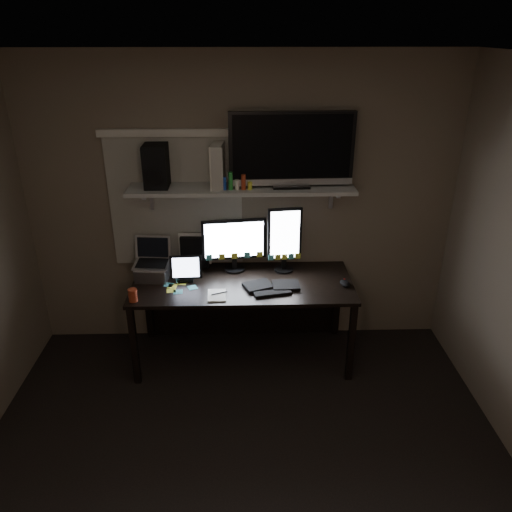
{
  "coord_description": "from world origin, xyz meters",
  "views": [
    {
      "loc": [
        0.01,
        -2.21,
        2.63
      ],
      "look_at": [
        0.11,
        1.25,
        1.04
      ],
      "focal_mm": 35.0,
      "sensor_mm": 36.0,
      "label": 1
    }
  ],
  "objects_px": {
    "game_console": "(218,165)",
    "tv": "(292,150)",
    "monitor_portrait": "(284,240)",
    "keyboard": "(272,286)",
    "monitor_landscape": "(234,245)",
    "laptop": "(152,261)",
    "desk": "(243,294)",
    "tablet": "(186,268)",
    "speaker": "(156,166)",
    "mouse": "(345,283)",
    "cup": "(133,295)"
  },
  "relations": [
    {
      "from": "desk",
      "to": "keyboard",
      "type": "distance_m",
      "value": 0.37
    },
    {
      "from": "monitor_landscape",
      "to": "tv",
      "type": "xyz_separation_m",
      "value": [
        0.46,
        -0.03,
        0.81
      ]
    },
    {
      "from": "keyboard",
      "to": "speaker",
      "type": "bearing_deg",
      "value": 148.92
    },
    {
      "from": "game_console",
      "to": "tv",
      "type": "bearing_deg",
      "value": 2.17
    },
    {
      "from": "cup",
      "to": "mouse",
      "type": "bearing_deg",
      "value": 7.03
    },
    {
      "from": "cup",
      "to": "game_console",
      "type": "relative_size",
      "value": 0.3
    },
    {
      "from": "monitor_landscape",
      "to": "tv",
      "type": "height_order",
      "value": "tv"
    },
    {
      "from": "mouse",
      "to": "laptop",
      "type": "distance_m",
      "value": 1.59
    },
    {
      "from": "mouse",
      "to": "tablet",
      "type": "distance_m",
      "value": 1.3
    },
    {
      "from": "laptop",
      "to": "game_console",
      "type": "height_order",
      "value": "game_console"
    },
    {
      "from": "tablet",
      "to": "monitor_landscape",
      "type": "bearing_deg",
      "value": 22.24
    },
    {
      "from": "tablet",
      "to": "laptop",
      "type": "xyz_separation_m",
      "value": [
        -0.28,
        0.04,
        0.05
      ]
    },
    {
      "from": "desk",
      "to": "laptop",
      "type": "distance_m",
      "value": 0.82
    },
    {
      "from": "mouse",
      "to": "tv",
      "type": "bearing_deg",
      "value": 131.97
    },
    {
      "from": "monitor_landscape",
      "to": "monitor_portrait",
      "type": "relative_size",
      "value": 0.94
    },
    {
      "from": "laptop",
      "to": "game_console",
      "type": "distance_m",
      "value": 0.95
    },
    {
      "from": "monitor_portrait",
      "to": "keyboard",
      "type": "bearing_deg",
      "value": -118.28
    },
    {
      "from": "mouse",
      "to": "keyboard",
      "type": "bearing_deg",
      "value": 165.78
    },
    {
      "from": "tv",
      "to": "monitor_landscape",
      "type": "bearing_deg",
      "value": 174.47
    },
    {
      "from": "tablet",
      "to": "monitor_portrait",
      "type": "bearing_deg",
      "value": 8.49
    },
    {
      "from": "tablet",
      "to": "tv",
      "type": "relative_size",
      "value": 0.27
    },
    {
      "from": "speaker",
      "to": "monitor_portrait",
      "type": "bearing_deg",
      "value": -0.91
    },
    {
      "from": "monitor_landscape",
      "to": "laptop",
      "type": "relative_size",
      "value": 1.62
    },
    {
      "from": "laptop",
      "to": "cup",
      "type": "distance_m",
      "value": 0.4
    },
    {
      "from": "desk",
      "to": "mouse",
      "type": "xyz_separation_m",
      "value": [
        0.83,
        -0.21,
        0.2
      ]
    },
    {
      "from": "desk",
      "to": "game_console",
      "type": "height_order",
      "value": "game_console"
    },
    {
      "from": "cup",
      "to": "speaker",
      "type": "xyz_separation_m",
      "value": [
        0.17,
        0.51,
        0.87
      ]
    },
    {
      "from": "tablet",
      "to": "game_console",
      "type": "relative_size",
      "value": 0.76
    },
    {
      "from": "mouse",
      "to": "desk",
      "type": "bearing_deg",
      "value": 150.52
    },
    {
      "from": "game_console",
      "to": "speaker",
      "type": "distance_m",
      "value": 0.48
    },
    {
      "from": "desk",
      "to": "mouse",
      "type": "distance_m",
      "value": 0.88
    },
    {
      "from": "monitor_portrait",
      "to": "tv",
      "type": "height_order",
      "value": "tv"
    },
    {
      "from": "desk",
      "to": "speaker",
      "type": "bearing_deg",
      "value": 171.89
    },
    {
      "from": "tablet",
      "to": "speaker",
      "type": "height_order",
      "value": "speaker"
    },
    {
      "from": "desk",
      "to": "tv",
      "type": "relative_size",
      "value": 1.85
    },
    {
      "from": "keyboard",
      "to": "monitor_landscape",
      "type": "bearing_deg",
      "value": 121.59
    },
    {
      "from": "mouse",
      "to": "cup",
      "type": "height_order",
      "value": "cup"
    },
    {
      "from": "monitor_landscape",
      "to": "monitor_portrait",
      "type": "height_order",
      "value": "monitor_portrait"
    },
    {
      "from": "cup",
      "to": "tv",
      "type": "height_order",
      "value": "tv"
    },
    {
      "from": "monitor_portrait",
      "to": "mouse",
      "type": "distance_m",
      "value": 0.62
    },
    {
      "from": "desk",
      "to": "speaker",
      "type": "height_order",
      "value": "speaker"
    },
    {
      "from": "mouse",
      "to": "tv",
      "type": "relative_size",
      "value": 0.12
    },
    {
      "from": "laptop",
      "to": "tv",
      "type": "distance_m",
      "value": 1.44
    },
    {
      "from": "keyboard",
      "to": "game_console",
      "type": "xyz_separation_m",
      "value": [
        -0.42,
        0.32,
        0.91
      ]
    },
    {
      "from": "desk",
      "to": "monitor_landscape",
      "type": "relative_size",
      "value": 3.34
    },
    {
      "from": "monitor_portrait",
      "to": "keyboard",
      "type": "height_order",
      "value": "monitor_portrait"
    },
    {
      "from": "monitor_portrait",
      "to": "tablet",
      "type": "xyz_separation_m",
      "value": [
        -0.81,
        -0.17,
        -0.17
      ]
    },
    {
      "from": "desk",
      "to": "cup",
      "type": "xyz_separation_m",
      "value": [
        -0.84,
        -0.41,
        0.23
      ]
    },
    {
      "from": "monitor_portrait",
      "to": "speaker",
      "type": "height_order",
      "value": "speaker"
    },
    {
      "from": "laptop",
      "to": "speaker",
      "type": "height_order",
      "value": "speaker"
    }
  ]
}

